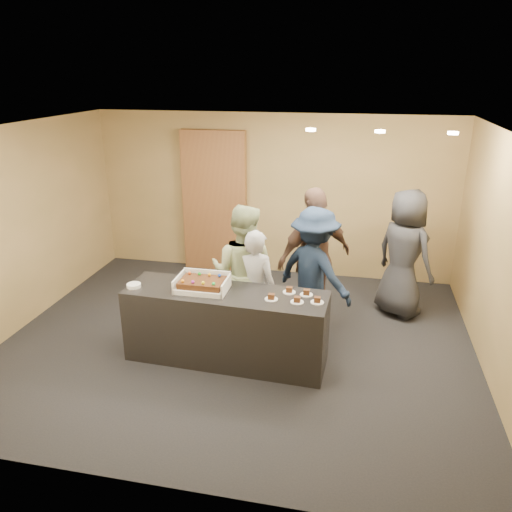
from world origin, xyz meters
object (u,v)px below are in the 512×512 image
plate_stack (134,285)px  serving_counter (226,326)px  person_navy_man (314,272)px  sheet_cake (202,282)px  person_server_grey (255,288)px  person_sage_man (243,272)px  person_brown_extra (315,258)px  cake_box (203,286)px  person_dark_suit (404,254)px  storage_cabinet (215,202)px

plate_stack → serving_counter: bearing=4.7°
plate_stack → person_navy_man: size_ratio=0.10×
sheet_cake → person_server_grey: bearing=39.7°
person_sage_man → sheet_cake: bearing=67.5°
person_sage_man → person_navy_man: bearing=-159.1°
serving_counter → person_brown_extra: size_ratio=1.25×
cake_box → plate_stack: bearing=-172.2°
cake_box → person_sage_man: bearing=62.0°
person_navy_man → person_dark_suit: person_dark_suit is taller
storage_cabinet → cake_box: bearing=-76.6°
sheet_cake → plate_stack: sheet_cake is taller
storage_cabinet → person_brown_extra: storage_cabinet is taller
storage_cabinet → plate_stack: size_ratio=14.28×
serving_counter → sheet_cake: (-0.28, 0.00, 0.55)m
person_brown_extra → person_navy_man: bearing=55.4°
storage_cabinet → person_navy_man: (1.91, -1.93, -0.34)m
sheet_cake → person_dark_suit: size_ratio=0.28×
person_sage_man → person_brown_extra: bearing=-143.8°
serving_counter → person_navy_man: person_navy_man is taller
plate_stack → person_dark_suit: size_ratio=0.09×
cake_box → sheet_cake: (-0.00, -0.02, 0.05)m
cake_box → sheet_cake: bearing=-90.8°
person_dark_suit → person_navy_man: bearing=76.0°
cake_box → person_dark_suit: 2.94m
sheet_cake → person_brown_extra: bearing=44.5°
person_navy_man → person_dark_suit: size_ratio=0.94×
cake_box → storage_cabinet: bearing=103.4°
plate_stack → person_dark_suit: bearing=29.1°
person_server_grey → person_dark_suit: person_dark_suit is taller
person_navy_man → storage_cabinet: bearing=-13.0°
serving_counter → person_brown_extra: 1.59m
storage_cabinet → person_navy_man: 2.74m
cake_box → person_brown_extra: bearing=44.0°
cake_box → person_dark_suit: person_dark_suit is taller
serving_counter → plate_stack: size_ratio=14.17×
storage_cabinet → cake_box: size_ratio=4.00×
person_server_grey → serving_counter: bearing=71.2°
plate_stack → person_sage_man: 1.38m
plate_stack → cake_box: bearing=7.8°
storage_cabinet → cake_box: (0.67, -2.82, -0.27)m
storage_cabinet → sheet_cake: storage_cabinet is taller
plate_stack → person_brown_extra: bearing=32.1°
serving_counter → person_sage_man: person_sage_man is taller
plate_stack → person_brown_extra: person_brown_extra is taller
person_dark_suit → person_brown_extra: bearing=65.5°
cake_box → person_server_grey: size_ratio=0.39×
plate_stack → person_navy_man: (2.06, 1.01, -0.06)m
person_brown_extra → person_server_grey: bearing=8.0°
person_server_grey → person_navy_man: bearing=-134.8°
person_dark_suit → plate_stack: bearing=71.1°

